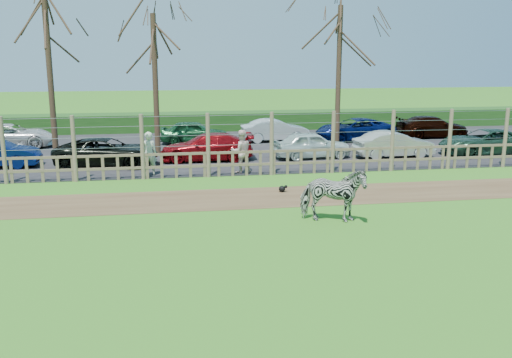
{
  "coord_description": "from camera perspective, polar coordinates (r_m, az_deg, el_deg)",
  "views": [
    {
      "loc": [
        -1.6,
        -13.79,
        4.8
      ],
      "look_at": [
        1.0,
        2.5,
        1.1
      ],
      "focal_mm": 40.0,
      "sensor_mm": 36.0,
      "label": 1
    }
  ],
  "objects": [
    {
      "name": "ground",
      "position": [
        14.69,
        -2.33,
        -6.44
      ],
      "size": [
        120.0,
        120.0,
        0.0
      ],
      "primitive_type": "plane",
      "color": "#54A537",
      "rests_on": "ground"
    },
    {
      "name": "dirt_strip",
      "position": [
        18.97,
        -3.94,
        -2.03
      ],
      "size": [
        34.0,
        2.8,
        0.01
      ],
      "primitive_type": "cube",
      "color": "brown",
      "rests_on": "ground"
    },
    {
      "name": "asphalt",
      "position": [
        28.73,
        -5.75,
        3.0
      ],
      "size": [
        44.0,
        13.0,
        0.04
      ],
      "primitive_type": "cube",
      "color": "#232326",
      "rests_on": "ground"
    },
    {
      "name": "hedge",
      "position": [
        35.58,
        -6.45,
        5.7
      ],
      "size": [
        46.0,
        2.0,
        1.1
      ],
      "primitive_type": "cube",
      "color": "#1E4716",
      "rests_on": "ground"
    },
    {
      "name": "fence",
      "position": [
        22.21,
        -4.79,
        2.23
      ],
      "size": [
        30.16,
        0.16,
        2.5
      ],
      "color": "brown",
      "rests_on": "ground"
    },
    {
      "name": "tree_left",
      "position": [
        26.76,
        -20.21,
        13.64
      ],
      "size": [
        4.8,
        4.8,
        7.88
      ],
      "color": "#3D2B1E",
      "rests_on": "ground"
    },
    {
      "name": "tree_mid",
      "position": [
        27.29,
        -10.15,
        12.59
      ],
      "size": [
        4.8,
        4.8,
        6.83
      ],
      "color": "#3D2B1E",
      "rests_on": "ground"
    },
    {
      "name": "tree_right",
      "position": [
        29.09,
        8.36,
        13.38
      ],
      "size": [
        4.8,
        4.8,
        7.35
      ],
      "color": "#3D2B1E",
      "rests_on": "ground"
    },
    {
      "name": "zebra",
      "position": [
        16.42,
        7.69,
        -1.6
      ],
      "size": [
        2.05,
        1.38,
        1.59
      ],
      "primitive_type": "imported",
      "rotation": [
        0.0,
        0.0,
        1.26
      ],
      "color": "gray",
      "rests_on": "ground"
    },
    {
      "name": "visitor_a",
      "position": [
        22.67,
        -10.68,
        2.52
      ],
      "size": [
        0.68,
        0.49,
        1.72
      ],
      "primitive_type": "imported",
      "rotation": [
        0.0,
        0.0,
        3.27
      ],
      "color": "beige",
      "rests_on": "asphalt"
    },
    {
      "name": "visitor_b",
      "position": [
        22.78,
        -1.49,
        2.78
      ],
      "size": [
        0.92,
        0.77,
        1.72
      ],
      "primitive_type": "imported",
      "rotation": [
        0.0,
        0.0,
        3.29
      ],
      "color": "beige",
      "rests_on": "asphalt"
    },
    {
      "name": "crow",
      "position": [
        19.89,
        2.66,
        -0.97
      ],
      "size": [
        0.31,
        0.23,
        0.25
      ],
      "color": "black",
      "rests_on": "ground"
    },
    {
      "name": "car_2",
      "position": [
        24.93,
        -14.7,
        2.62
      ],
      "size": [
        4.52,
        2.47,
        1.2
      ],
      "primitive_type": "imported",
      "rotation": [
        0.0,
        0.0,
        1.46
      ],
      "color": "black",
      "rests_on": "asphalt"
    },
    {
      "name": "car_3",
      "position": [
        25.52,
        -4.96,
        3.21
      ],
      "size": [
        4.19,
        1.82,
        1.2
      ],
      "primitive_type": "imported",
      "rotation": [
        0.0,
        0.0,
        4.68
      ],
      "color": "maroon",
      "rests_on": "asphalt"
    },
    {
      "name": "car_4",
      "position": [
        26.13,
        5.61,
        3.42
      ],
      "size": [
        3.65,
        1.76,
        1.2
      ],
      "primitive_type": "imported",
      "rotation": [
        0.0,
        0.0,
        1.67
      ],
      "color": "silver",
      "rests_on": "asphalt"
    },
    {
      "name": "car_5",
      "position": [
        26.88,
        13.61,
        3.38
      ],
      "size": [
        3.72,
        1.51,
        1.2
      ],
      "primitive_type": "imported",
      "rotation": [
        0.0,
        0.0,
        1.64
      ],
      "color": "beige",
      "rests_on": "asphalt"
    },
    {
      "name": "car_6",
      "position": [
        28.92,
        21.97,
        3.45
      ],
      "size": [
        4.34,
        2.04,
        1.2
      ],
      "primitive_type": "imported",
      "rotation": [
        0.0,
        0.0,
        4.72
      ],
      "color": "#234631",
      "rests_on": "asphalt"
    },
    {
      "name": "car_8",
      "position": [
        31.35,
        -23.33,
        3.98
      ],
      "size": [
        4.49,
        2.39,
        1.2
      ],
      "primitive_type": "imported",
      "rotation": [
        0.0,
        0.0,
        1.67
      ],
      "color": "silver",
      "rests_on": "asphalt"
    },
    {
      "name": "car_10",
      "position": [
        30.33,
        -6.21,
        4.68
      ],
      "size": [
        3.64,
        1.74,
        1.2
      ],
      "primitive_type": "imported",
      "rotation": [
        0.0,
        0.0,
        1.48
      ],
      "color": "#1C582D",
      "rests_on": "asphalt"
    },
    {
      "name": "car_11",
      "position": [
        30.9,
        1.92,
        4.89
      ],
      "size": [
        3.71,
        1.47,
        1.2
      ],
      "primitive_type": "imported",
      "rotation": [
        0.0,
        0.0,
        1.63
      ],
      "color": "silver",
      "rests_on": "asphalt"
    },
    {
      "name": "car_12",
      "position": [
        31.72,
        9.86,
        4.92
      ],
      "size": [
        4.49,
        2.39,
        1.2
      ],
      "primitive_type": "imported",
      "rotation": [
        0.0,
        0.0,
        4.81
      ],
      "color": "#061248",
      "rests_on": "asphalt"
    },
    {
      "name": "car_13",
      "position": [
        33.83,
        17.18,
        5.01
      ],
      "size": [
        4.16,
        1.75,
        1.2
      ],
      "primitive_type": "imported",
      "rotation": [
        0.0,
        0.0,
        1.59
      ],
      "color": "black",
      "rests_on": "asphalt"
    }
  ]
}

